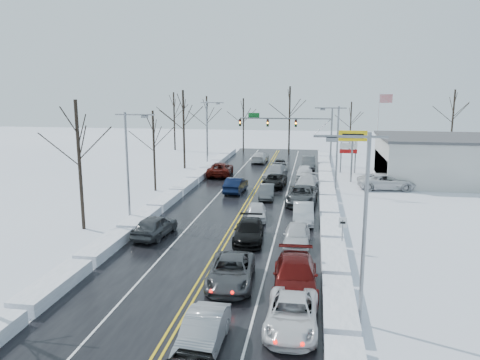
% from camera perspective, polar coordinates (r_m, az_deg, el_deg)
% --- Properties ---
extents(ground, '(160.00, 160.00, 0.00)m').
position_cam_1_polar(ground, '(40.79, 0.07, -4.23)').
color(ground, silver).
rests_on(ground, ground).
extents(road_surface, '(14.00, 84.00, 0.01)m').
position_cam_1_polar(road_surface, '(42.70, 0.49, -3.51)').
color(road_surface, black).
rests_on(road_surface, ground).
extents(snow_bank_left, '(1.58, 72.00, 0.73)m').
position_cam_1_polar(snow_bank_left, '(44.43, -9.26, -3.08)').
color(snow_bank_left, white).
rests_on(snow_bank_left, ground).
extents(snow_bank_right, '(1.58, 72.00, 0.73)m').
position_cam_1_polar(snow_bank_right, '(42.28, 10.75, -3.87)').
color(snow_bank_right, white).
rests_on(snow_bank_right, ground).
extents(traffic_signal_mast, '(13.28, 0.39, 8.00)m').
position_cam_1_polar(traffic_signal_mast, '(67.08, 6.77, 6.58)').
color(traffic_signal_mast, slate).
rests_on(traffic_signal_mast, ground).
extents(tires_plus_sign, '(3.20, 0.34, 6.00)m').
position_cam_1_polar(tires_plus_sign, '(55.30, 13.58, 4.84)').
color(tires_plus_sign, slate).
rests_on(tires_plus_sign, ground).
extents(used_vehicles_sign, '(2.20, 0.22, 4.65)m').
position_cam_1_polar(used_vehicles_sign, '(61.45, 13.09, 3.91)').
color(used_vehicles_sign, slate).
rests_on(used_vehicles_sign, ground).
extents(speed_limit_sign, '(0.55, 0.09, 2.35)m').
position_cam_1_polar(speed_limit_sign, '(32.26, 12.39, -5.72)').
color(speed_limit_sign, slate).
rests_on(speed_limit_sign, ground).
extents(flagpole, '(1.87, 1.20, 10.00)m').
position_cam_1_polar(flagpole, '(69.59, 16.61, 6.72)').
color(flagpole, silver).
rests_on(flagpole, ground).
extents(dealership_building, '(20.40, 12.40, 5.30)m').
position_cam_1_polar(dealership_building, '(60.12, 26.24, 2.23)').
color(dealership_building, beige).
rests_on(dealership_building, ground).
extents(streetlight_se, '(3.20, 0.25, 9.00)m').
position_cam_1_polar(streetlight_se, '(21.67, 14.50, -4.10)').
color(streetlight_se, slate).
rests_on(streetlight_se, ground).
extents(streetlight_ne, '(3.20, 0.25, 9.00)m').
position_cam_1_polar(streetlight_ne, '(49.19, 11.55, 4.52)').
color(streetlight_ne, slate).
rests_on(streetlight_ne, ground).
extents(streetlight_sw, '(3.20, 0.25, 9.00)m').
position_cam_1_polar(streetlight_sw, '(38.11, -13.32, 2.52)').
color(streetlight_sw, slate).
rests_on(streetlight_sw, ground).
extents(streetlight_nw, '(3.20, 0.25, 9.00)m').
position_cam_1_polar(streetlight_nw, '(64.70, -3.89, 6.31)').
color(streetlight_nw, slate).
rests_on(streetlight_nw, ground).
extents(tree_left_b, '(4.00, 4.00, 10.00)m').
position_cam_1_polar(tree_left_b, '(37.46, -19.15, 4.64)').
color(tree_left_b, '#2D231C').
rests_on(tree_left_b, ground).
extents(tree_left_c, '(3.40, 3.40, 8.50)m').
position_cam_1_polar(tree_left_c, '(49.93, -10.50, 5.39)').
color(tree_left_c, '#2D231C').
rests_on(tree_left_c, ground).
extents(tree_left_d, '(4.20, 4.20, 10.50)m').
position_cam_1_polar(tree_left_d, '(63.34, -6.91, 7.98)').
color(tree_left_d, '#2D231C').
rests_on(tree_left_d, ground).
extents(tree_left_e, '(3.80, 3.80, 9.50)m').
position_cam_1_polar(tree_left_e, '(74.88, -4.07, 8.00)').
color(tree_left_e, '#2D231C').
rests_on(tree_left_e, ground).
extents(tree_far_a, '(4.00, 4.00, 10.00)m').
position_cam_1_polar(tree_far_a, '(82.52, -8.05, 8.47)').
color(tree_far_a, '#2D231C').
rests_on(tree_far_a, ground).
extents(tree_far_b, '(3.60, 3.60, 9.00)m').
position_cam_1_polar(tree_far_b, '(80.87, 0.41, 8.03)').
color(tree_far_b, '#2D231C').
rests_on(tree_far_b, ground).
extents(tree_far_c, '(4.40, 4.40, 11.00)m').
position_cam_1_polar(tree_far_c, '(77.99, 6.08, 8.87)').
color(tree_far_c, '#2D231C').
rests_on(tree_far_c, ground).
extents(tree_far_d, '(3.40, 3.40, 8.50)m').
position_cam_1_polar(tree_far_d, '(79.69, 13.37, 7.42)').
color(tree_far_d, '#2D231C').
rests_on(tree_far_d, ground).
extents(tree_far_e, '(4.20, 4.20, 10.50)m').
position_cam_1_polar(tree_far_e, '(82.84, 24.59, 7.82)').
color(tree_far_e, '#2D231C').
rests_on(tree_far_e, ground).
extents(queued_car_1, '(1.64, 4.60, 1.51)m').
position_cam_1_polar(queued_car_1, '(21.14, -4.52, -19.86)').
color(queued_car_1, gray).
rests_on(queued_car_1, ground).
extents(queued_car_2, '(2.86, 5.57, 1.50)m').
position_cam_1_polar(queued_car_2, '(27.04, -1.10, -12.54)').
color(queued_car_2, '#3F4144').
rests_on(queued_car_2, ground).
extents(queued_car_3, '(2.38, 5.19, 1.47)m').
position_cam_1_polar(queued_car_3, '(34.02, 1.08, -7.43)').
color(queued_car_3, black).
rests_on(queued_car_3, ground).
extents(queued_car_4, '(2.08, 4.16, 1.36)m').
position_cam_1_polar(queued_car_4, '(39.37, 2.02, -4.81)').
color(queued_car_4, silver).
rests_on(queued_car_4, ground).
extents(queued_car_5, '(1.69, 4.25, 1.37)m').
position_cam_1_polar(queued_car_5, '(46.68, 3.26, -2.24)').
color(queued_car_5, '#424547').
rests_on(queued_car_5, ground).
extents(queued_car_6, '(2.58, 5.05, 1.37)m').
position_cam_1_polar(queued_car_6, '(52.11, 4.20, -0.82)').
color(queued_car_6, black).
rests_on(queued_car_6, ground).
extents(queued_car_7, '(2.91, 5.87, 1.64)m').
position_cam_1_polar(queued_car_7, '(56.65, 4.35, 0.16)').
color(queued_car_7, '#96999D').
rests_on(queued_car_7, ground).
extents(queued_car_8, '(1.75, 4.22, 1.43)m').
position_cam_1_polar(queued_car_8, '(62.76, 4.82, 1.25)').
color(queued_car_8, black).
rests_on(queued_car_8, ground).
extents(queued_car_10, '(2.39, 5.14, 1.42)m').
position_cam_1_polar(queued_car_10, '(22.72, 6.30, -17.53)').
color(queued_car_10, silver).
rests_on(queued_car_10, ground).
extents(queued_car_11, '(2.63, 5.97, 1.70)m').
position_cam_1_polar(queued_car_11, '(26.42, 6.72, -13.21)').
color(queued_car_11, '#500C0A').
rests_on(queued_car_11, ground).
extents(queued_car_12, '(1.84, 4.51, 1.53)m').
position_cam_1_polar(queued_car_12, '(33.22, 6.91, -7.99)').
color(queued_car_12, silver).
rests_on(queued_car_12, ground).
extents(queued_car_13, '(1.79, 4.77, 1.56)m').
position_cam_1_polar(queued_car_13, '(38.89, 7.69, -5.12)').
color(queued_car_13, '#ACB0B5').
rests_on(queued_car_13, ground).
extents(queued_car_14, '(3.07, 6.15, 1.67)m').
position_cam_1_polar(queued_car_14, '(44.90, 7.51, -2.87)').
color(queued_car_14, '#393B3D').
rests_on(queued_car_14, ground).
extents(queued_car_15, '(2.89, 5.80, 1.62)m').
position_cam_1_polar(queued_car_15, '(50.38, 8.06, -1.33)').
color(queued_car_15, silver).
rests_on(queued_car_15, ground).
extents(queued_car_16, '(1.94, 4.76, 1.62)m').
position_cam_1_polar(queued_car_16, '(56.98, 7.82, 0.15)').
color(queued_car_16, white).
rests_on(queued_car_16, ground).
extents(queued_car_17, '(1.99, 4.96, 1.60)m').
position_cam_1_polar(queued_car_17, '(64.39, 8.31, 1.42)').
color(queued_car_17, '#45494B').
rests_on(queued_car_17, ground).
extents(oncoming_car_0, '(1.99, 4.94, 1.59)m').
position_cam_1_polar(oncoming_car_0, '(49.31, -0.52, -1.49)').
color(oncoming_car_0, black).
rests_on(oncoming_car_0, ground).
extents(oncoming_car_1, '(3.18, 6.23, 1.68)m').
position_cam_1_polar(oncoming_car_1, '(58.47, -2.40, 0.53)').
color(oncoming_car_1, '#4D100A').
rests_on(oncoming_car_1, ground).
extents(oncoming_car_2, '(2.35, 5.34, 1.52)m').
position_cam_1_polar(oncoming_car_2, '(68.82, 2.42, 2.17)').
color(oncoming_car_2, silver).
rests_on(oncoming_car_2, ground).
extents(oncoming_car_3, '(2.51, 5.03, 1.65)m').
position_cam_1_polar(oncoming_car_3, '(35.55, -10.29, -6.79)').
color(oncoming_car_3, '#414347').
rests_on(oncoming_car_3, ground).
extents(parked_car_0, '(6.37, 3.40, 1.70)m').
position_cam_1_polar(parked_car_0, '(53.10, 17.38, -1.09)').
color(parked_car_0, silver).
rests_on(parked_car_0, ground).
extents(parked_car_1, '(2.01, 4.61, 1.32)m').
position_cam_1_polar(parked_car_1, '(56.75, 19.83, -0.47)').
color(parked_car_1, '#444749').
rests_on(parked_car_1, ground).
extents(parked_car_2, '(1.88, 4.41, 1.48)m').
position_cam_1_polar(parked_car_2, '(63.71, 17.08, 0.93)').
color(parked_car_2, black).
rests_on(parked_car_2, ground).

